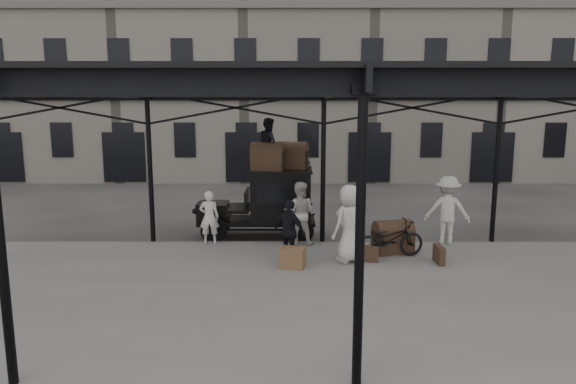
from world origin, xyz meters
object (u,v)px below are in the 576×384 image
object	(u,v)px
porter_left	(209,217)
bicycle	(390,239)
porter_official	(290,232)
steamer_trunk_roof_near	(267,158)
steamer_trunk_platform	(393,239)
taxi	(271,200)

from	to	relation	value
porter_left	bicycle	xyz separation A→B (m)	(4.96, -1.41, -0.27)
porter_official	steamer_trunk_roof_near	distance (m)	3.26
porter_left	porter_official	size ratio (longest dim) A/B	0.95
porter_left	steamer_trunk_roof_near	bearing A→B (deg)	-154.76
steamer_trunk_platform	steamer_trunk_roof_near	bearing A→B (deg)	138.52
steamer_trunk_roof_near	steamer_trunk_platform	bearing A→B (deg)	-21.27
porter_official	steamer_trunk_roof_near	xyz separation A→B (m)	(-0.68, 2.78, 1.56)
porter_left	porter_official	distance (m)	2.99
porter_left	bicycle	bearing A→B (deg)	160.38
porter_official	steamer_trunk_roof_near	world-z (taller)	steamer_trunk_roof_near
steamer_trunk_platform	taxi	bearing A→B (deg)	134.83
taxi	porter_official	xyz separation A→B (m)	(0.60, -3.03, -0.23)
porter_left	taxi	bearing A→B (deg)	-149.89
steamer_trunk_roof_near	steamer_trunk_platform	xyz separation A→B (m)	(3.49, -1.85, -2.01)
taxi	bicycle	xyz separation A→B (m)	(3.23, -2.58, -0.55)
bicycle	steamer_trunk_platform	distance (m)	0.53
bicycle	taxi	bearing A→B (deg)	35.90
steamer_trunk_roof_near	steamer_trunk_platform	distance (m)	4.43
taxi	steamer_trunk_roof_near	xyz separation A→B (m)	(-0.08, -0.25, 1.33)
porter_left	steamer_trunk_roof_near	size ratio (longest dim) A/B	1.61
taxi	porter_official	distance (m)	3.10
taxi	porter_left	distance (m)	2.11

